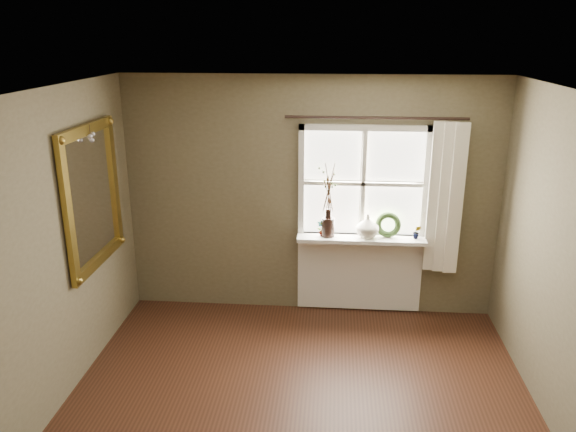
{
  "coord_description": "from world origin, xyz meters",
  "views": [
    {
      "loc": [
        0.24,
        -3.53,
        3.0
      ],
      "look_at": [
        -0.19,
        1.55,
        1.32
      ],
      "focal_mm": 35.0,
      "sensor_mm": 36.0,
      "label": 1
    }
  ],
  "objects_px": {
    "cream_vase": "(368,226)",
    "wreath": "(388,227)",
    "dark_jug": "(328,227)",
    "gilt_mirror": "(92,196)"
  },
  "relations": [
    {
      "from": "dark_jug",
      "to": "wreath",
      "type": "height_order",
      "value": "wreath"
    },
    {
      "from": "cream_vase",
      "to": "wreath",
      "type": "bearing_deg",
      "value": 10.38
    },
    {
      "from": "cream_vase",
      "to": "wreath",
      "type": "relative_size",
      "value": 0.93
    },
    {
      "from": "dark_jug",
      "to": "cream_vase",
      "type": "distance_m",
      "value": 0.42
    },
    {
      "from": "cream_vase",
      "to": "gilt_mirror",
      "type": "height_order",
      "value": "gilt_mirror"
    },
    {
      "from": "wreath",
      "to": "cream_vase",
      "type": "bearing_deg",
      "value": -165.78
    },
    {
      "from": "dark_jug",
      "to": "wreath",
      "type": "distance_m",
      "value": 0.64
    },
    {
      "from": "cream_vase",
      "to": "wreath",
      "type": "height_order",
      "value": "cream_vase"
    },
    {
      "from": "wreath",
      "to": "gilt_mirror",
      "type": "relative_size",
      "value": 0.21
    },
    {
      "from": "wreath",
      "to": "gilt_mirror",
      "type": "distance_m",
      "value": 2.99
    }
  ]
}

